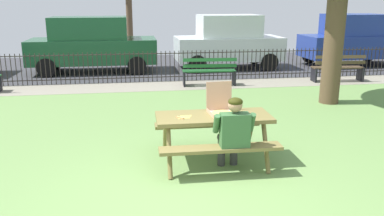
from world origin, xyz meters
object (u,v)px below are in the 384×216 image
(park_bench_right, at_px, (338,68))
(parked_car_right, at_px, (353,39))
(picnic_table_foreground, at_px, (213,126))
(pizza_box_open, at_px, (222,108))
(pizza_slice_on_table, at_px, (184,117))
(parked_car_left, at_px, (92,44))
(adult_at_table, at_px, (233,132))
(parked_car_center, at_px, (228,41))
(park_bench_center, at_px, (209,72))

(park_bench_right, xyz_separation_m, parked_car_right, (2.14, 2.97, 0.59))
(picnic_table_foreground, xyz_separation_m, pizza_box_open, (0.15, 0.11, 0.26))
(pizza_slice_on_table, height_order, parked_car_left, parked_car_left)
(parked_car_left, bearing_deg, adult_at_table, -73.49)
(picnic_table_foreground, relative_size, park_bench_right, 1.12)
(adult_at_table, height_order, parked_car_center, parked_car_center)
(adult_at_table, bearing_deg, picnic_table_foreground, 110.68)
(pizza_slice_on_table, distance_m, parked_car_right, 11.81)
(picnic_table_foreground, distance_m, park_bench_right, 7.83)
(adult_at_table, xyz_separation_m, parked_car_right, (7.16, 9.32, 0.35))
(pizza_slice_on_table, xyz_separation_m, parked_car_center, (2.85, 8.85, 0.23))
(pizza_slice_on_table, relative_size, park_bench_right, 0.17)
(parked_car_left, distance_m, parked_car_right, 9.93)
(park_bench_center, relative_size, parked_car_left, 0.37)
(parked_car_left, bearing_deg, parked_car_center, 0.00)
(picnic_table_foreground, height_order, park_bench_center, park_bench_center)
(parked_car_center, distance_m, parked_car_right, 4.98)
(pizza_slice_on_table, xyz_separation_m, parked_car_left, (-2.10, 8.85, 0.23))
(picnic_table_foreground, relative_size, pizza_box_open, 3.73)
(park_bench_right, height_order, parked_car_left, parked_car_left)
(park_bench_center, xyz_separation_m, parked_car_right, (6.28, 2.97, 0.59))
(picnic_table_foreground, xyz_separation_m, park_bench_right, (5.22, 5.84, -0.18))
(park_bench_center, bearing_deg, parked_car_right, 25.33)
(pizza_box_open, xyz_separation_m, parked_car_left, (-2.73, 8.70, 0.14))
(pizza_slice_on_table, bearing_deg, parked_car_right, 48.50)
(park_bench_right, distance_m, parked_car_center, 4.16)
(pizza_slice_on_table, height_order, parked_car_right, parked_car_right)
(park_bench_right, bearing_deg, picnic_table_foreground, -131.76)
(pizza_slice_on_table, distance_m, parked_car_left, 9.09)
(adult_at_table, distance_m, parked_car_right, 11.76)
(picnic_table_foreground, height_order, parked_car_left, parked_car_left)
(pizza_box_open, distance_m, adult_at_table, 0.65)
(adult_at_table, xyz_separation_m, parked_car_left, (-2.76, 9.32, 0.35))
(park_bench_right, height_order, parked_car_center, parked_car_center)
(adult_at_table, height_order, parked_car_left, parked_car_left)
(pizza_slice_on_table, relative_size, parked_car_center, 0.07)
(pizza_box_open, xyz_separation_m, pizza_slice_on_table, (-0.63, -0.14, -0.08))
(picnic_table_foreground, distance_m, pizza_slice_on_table, 0.51)
(park_bench_center, height_order, parked_car_center, parked_car_center)
(picnic_table_foreground, distance_m, parked_car_left, 9.19)
(pizza_box_open, distance_m, pizza_slice_on_table, 0.65)
(pizza_box_open, relative_size, parked_car_left, 0.11)
(parked_car_center, relative_size, parked_car_right, 1.00)
(picnic_table_foreground, xyz_separation_m, parked_car_center, (2.37, 8.81, 0.41))
(park_bench_center, height_order, parked_car_right, parked_car_right)
(parked_car_right, bearing_deg, park_bench_center, -154.67)
(pizza_slice_on_table, distance_m, adult_at_table, 0.82)
(picnic_table_foreground, bearing_deg, parked_car_left, 106.27)
(parked_car_center, bearing_deg, picnic_table_foreground, -105.07)
(pizza_slice_on_table, bearing_deg, parked_car_left, 103.34)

